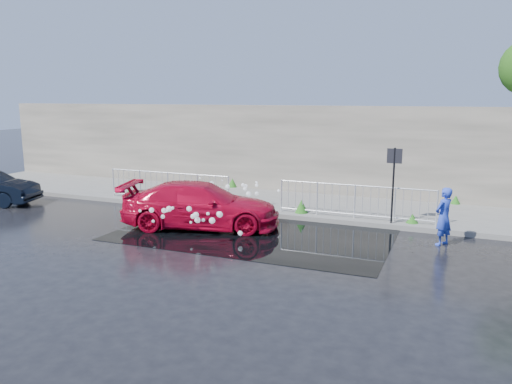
% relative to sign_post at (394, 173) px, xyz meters
% --- Properties ---
extents(ground, '(90.00, 90.00, 0.00)m').
position_rel_sign_post_xyz_m(ground, '(-4.20, -3.10, -1.72)').
color(ground, black).
rests_on(ground, ground).
extents(pavement, '(30.00, 4.00, 0.15)m').
position_rel_sign_post_xyz_m(pavement, '(-4.20, 1.90, -1.65)').
color(pavement, '#5D5C58').
rests_on(pavement, ground).
extents(curb, '(30.00, 0.25, 0.16)m').
position_rel_sign_post_xyz_m(curb, '(-4.20, -0.10, -1.64)').
color(curb, '#5D5C58').
rests_on(curb, ground).
extents(retaining_wall, '(30.00, 0.60, 3.50)m').
position_rel_sign_post_xyz_m(retaining_wall, '(-4.20, 4.10, 0.18)').
color(retaining_wall, '#565248').
rests_on(retaining_wall, pavement).
extents(puddle, '(8.00, 5.00, 0.01)m').
position_rel_sign_post_xyz_m(puddle, '(-3.70, -2.10, -1.72)').
color(puddle, black).
rests_on(puddle, ground).
extents(sign_post, '(0.45, 0.06, 2.50)m').
position_rel_sign_post_xyz_m(sign_post, '(0.00, 0.00, 0.00)').
color(sign_post, black).
rests_on(sign_post, ground).
extents(railing_left, '(5.05, 0.05, 1.10)m').
position_rel_sign_post_xyz_m(railing_left, '(-8.20, 0.25, -0.99)').
color(railing_left, silver).
rests_on(railing_left, pavement).
extents(railing_right, '(5.05, 0.05, 1.10)m').
position_rel_sign_post_xyz_m(railing_right, '(-1.20, 0.25, -0.99)').
color(railing_right, silver).
rests_on(railing_right, pavement).
extents(weeds, '(12.17, 3.93, 0.45)m').
position_rel_sign_post_xyz_m(weeds, '(-4.38, 1.42, -1.39)').
color(weeds, '#1C5216').
rests_on(weeds, pavement).
extents(water_spray, '(3.68, 5.52, 1.02)m').
position_rel_sign_post_xyz_m(water_spray, '(-5.36, -1.63, -0.98)').
color(water_spray, white).
rests_on(water_spray, ground).
extents(red_car, '(5.22, 3.23, 1.41)m').
position_rel_sign_post_xyz_m(red_car, '(-5.50, -2.15, -1.02)').
color(red_car, '#AC0624').
rests_on(red_car, ground).
extents(person, '(0.64, 0.70, 1.61)m').
position_rel_sign_post_xyz_m(person, '(1.53, -1.30, -0.92)').
color(person, blue).
rests_on(person, ground).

